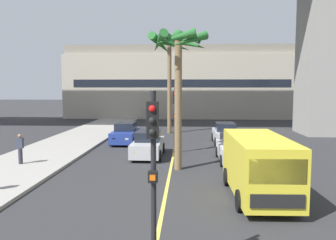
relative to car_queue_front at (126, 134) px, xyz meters
name	(u,v)px	position (x,y,z in m)	size (l,w,h in m)	color
sidewalk_left	(17,168)	(-4.17, -8.53, -0.65)	(4.80, 80.00, 0.15)	#9E9991
lane_stripe_center	(175,145)	(3.83, -0.53, -0.72)	(0.14, 56.00, 0.01)	#DBCC4C
pier_building_backdrop	(181,83)	(3.83, 23.08, 4.12)	(31.54, 8.04, 9.80)	#BCB29E
car_queue_front	(126,134)	(0.00, 0.00, 0.00)	(1.84, 4.10, 1.56)	navy
car_queue_second	(225,134)	(7.58, 0.21, 0.00)	(1.85, 4.11, 1.56)	#B7BABF
car_queue_third	(148,145)	(2.27, -4.86, 0.00)	(1.87, 4.12, 1.56)	#B7BABF
car_queue_fourth	(234,149)	(7.38, -6.05, 0.00)	(1.86, 4.11, 1.56)	white
delivery_van	(258,165)	(7.42, -12.41, 0.57)	(2.26, 5.29, 2.36)	yellow
traffic_light_median_near	(153,161)	(3.95, -18.44, 1.99)	(0.24, 0.37, 4.20)	black
traffic_light_median_far	(175,111)	(3.89, -3.81, 1.99)	(0.24, 0.37, 4.20)	black
palm_tree_near_median	(169,54)	(3.06, 5.72, 6.53)	(2.91, 2.90, 9.02)	brown
palm_tree_mid_median	(178,57)	(4.20, -8.12, 5.05)	(3.10, 3.18, 7.11)	brown
pedestrian_far_along	(20,148)	(-4.26, -7.94, 0.28)	(0.34, 0.22, 1.62)	#2D2D38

